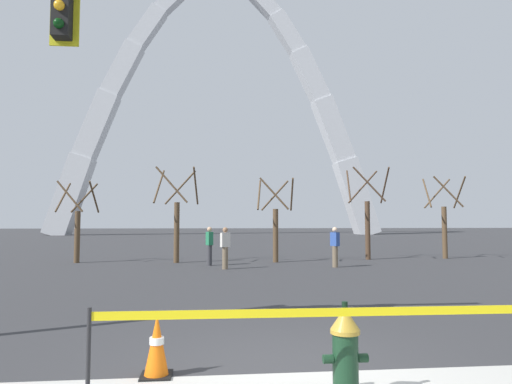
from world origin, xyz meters
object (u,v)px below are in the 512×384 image
at_px(pedestrian_walking_left, 225,248).
at_px(monument_arch, 218,116).
at_px(pedestrian_walking_right, 209,246).
at_px(fire_hydrant, 345,354).
at_px(pedestrian_standing_center, 335,247).
at_px(traffic_cone_by_hydrant, 157,346).

bearing_deg(pedestrian_walking_left, monument_arch, 89.54).
bearing_deg(pedestrian_walking_right, fire_hydrant, -84.34).
height_order(pedestrian_walking_left, pedestrian_walking_right, same).
distance_m(fire_hydrant, pedestrian_standing_center, 13.49).
bearing_deg(pedestrian_standing_center, traffic_cone_by_hydrant, -114.59).
bearing_deg(fire_hydrant, traffic_cone_by_hydrant, 155.42).
height_order(pedestrian_standing_center, pedestrian_walking_right, same).
distance_m(fire_hydrant, monument_arch, 60.89).
bearing_deg(pedestrian_standing_center, pedestrian_walking_left, -176.35).
bearing_deg(fire_hydrant, monument_arch, 90.43).
relative_size(fire_hydrant, monument_arch, 0.02).
relative_size(traffic_cone_by_hydrant, monument_arch, 0.02).
height_order(fire_hydrant, pedestrian_walking_left, pedestrian_walking_left).
relative_size(pedestrian_walking_left, pedestrian_walking_right, 1.00).
xyz_separation_m(fire_hydrant, pedestrian_walking_right, (-1.41, 14.23, 0.35)).
xyz_separation_m(pedestrian_walking_left, pedestrian_standing_center, (4.37, 0.28, 0.00)).
height_order(fire_hydrant, pedestrian_walking_right, pedestrian_walking_right).
distance_m(monument_arch, pedestrian_standing_center, 48.52).
xyz_separation_m(traffic_cone_by_hydrant, pedestrian_walking_left, (1.17, 11.83, 0.46)).
distance_m(fire_hydrant, pedestrian_walking_left, 12.76).
relative_size(traffic_cone_by_hydrant, pedestrian_standing_center, 0.46).
xyz_separation_m(traffic_cone_by_hydrant, pedestrian_walking_right, (0.57, 13.32, 0.46)).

